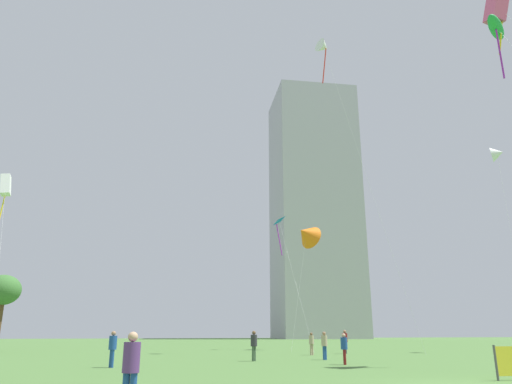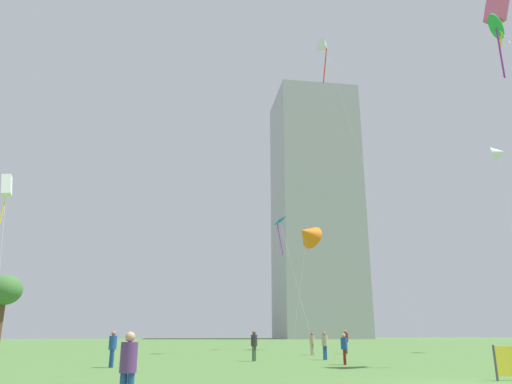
{
  "view_description": "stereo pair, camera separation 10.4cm",
  "coord_description": "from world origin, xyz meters",
  "views": [
    {
      "loc": [
        -10.61,
        -12.43,
        1.59
      ],
      "look_at": [
        -2.74,
        12.56,
        9.34
      ],
      "focal_mm": 33.49,
      "sensor_mm": 36.0,
      "label": 1
    },
    {
      "loc": [
        -10.51,
        -12.47,
        1.59
      ],
      "look_at": [
        -2.74,
        12.56,
        9.34
      ],
      "focal_mm": 33.49,
      "sensor_mm": 36.0,
      "label": 2
    }
  ],
  "objects": [
    {
      "name": "person_standing_5",
      "position": [
        2.7,
        15.75,
        0.96
      ],
      "size": [
        0.37,
        0.37,
        1.66
      ],
      "rotation": [
        0.0,
        0.0,
        3.69
      ],
      "color": "#1E478C",
      "rests_on": "ground"
    },
    {
      "name": "park_tree_0",
      "position": [
        -19.14,
        35.42,
        5.09
      ],
      "size": [
        3.07,
        3.07,
        6.58
      ],
      "color": "brown",
      "rests_on": "ground"
    },
    {
      "name": "kite_flying_3",
      "position": [
        7.59,
        23.72,
        27.87
      ],
      "size": [
        5.7,
        5.29,
        28.68
      ],
      "color": "silver",
      "rests_on": "ground"
    },
    {
      "name": "kite_flying_7",
      "position": [
        23.39,
        20.53,
        17.65
      ],
      "size": [
        5.2,
        5.39,
        18.43
      ],
      "color": "silver",
      "rests_on": "ground"
    },
    {
      "name": "kite_flying_0",
      "position": [
        8.95,
        32.35,
        11.41
      ],
      "size": [
        4.64,
        4.36,
        12.89
      ],
      "color": "silver",
      "rests_on": "ground"
    },
    {
      "name": "person_standing_3",
      "position": [
        1.66,
        11.17,
        0.9
      ],
      "size": [
        0.35,
        0.35,
        1.56
      ],
      "rotation": [
        0.0,
        0.0,
        1.17
      ],
      "color": "maroon",
      "rests_on": "ground"
    },
    {
      "name": "kite_flying_4",
      "position": [
        6.59,
        33.99,
        12.33
      ],
      "size": [
        1.33,
        8.94,
        13.44
      ],
      "color": "silver",
      "rests_on": "ground"
    },
    {
      "name": "person_standing_6",
      "position": [
        -9.96,
        12.63,
        0.97
      ],
      "size": [
        0.37,
        0.37,
        1.67
      ],
      "rotation": [
        0.0,
        0.0,
        1.93
      ],
      "color": "#1E478C",
      "rests_on": "ground"
    },
    {
      "name": "person_standing_0",
      "position": [
        8.12,
        23.38,
        1.04
      ],
      "size": [
        0.4,
        0.4,
        1.8
      ],
      "rotation": [
        0.0,
        0.0,
        4.1
      ],
      "color": "#2D2D33",
      "rests_on": "ground"
    },
    {
      "name": "kite_flying_2",
      "position": [
        -19.22,
        30.48,
        13.47
      ],
      "size": [
        3.12,
        10.21,
        14.55
      ],
      "color": "silver",
      "rests_on": "ground"
    },
    {
      "name": "person_standing_2",
      "position": [
        -1.87,
        15.72,
        0.99
      ],
      "size": [
        0.38,
        0.38,
        1.71
      ],
      "rotation": [
        0.0,
        0.0,
        3.91
      ],
      "color": "#3F593F",
      "rests_on": "ground"
    },
    {
      "name": "person_standing_1",
      "position": [
        -9.92,
        -1.45,
        0.93
      ],
      "size": [
        0.36,
        0.36,
        1.61
      ],
      "rotation": [
        0.0,
        0.0,
        2.71
      ],
      "color": "#1E478C",
      "rests_on": "ground"
    },
    {
      "name": "kite_flying_6",
      "position": [
        10.55,
        6.42,
        20.49
      ],
      "size": [
        5.43,
        9.43,
        21.79
      ],
      "color": "silver",
      "rests_on": "ground"
    },
    {
      "name": "person_standing_4",
      "position": [
        4.51,
        21.81,
        0.93
      ],
      "size": [
        0.36,
        0.36,
        1.61
      ],
      "rotation": [
        0.0,
        0.0,
        0.34
      ],
      "color": "tan",
      "rests_on": "ground"
    },
    {
      "name": "distant_highrise_0",
      "position": [
        48.48,
        116.33,
        37.34
      ],
      "size": [
        26.75,
        25.72,
        74.69
      ],
      "primitive_type": "cube",
      "rotation": [
        0.0,
        0.0,
        -0.15
      ],
      "color": "#A8A8AD",
      "rests_on": "ground"
    },
    {
      "name": "kite_flying_1",
      "position": [
        10.17,
        6.4,
        18.81
      ],
      "size": [
        2.5,
        10.45,
        19.35
      ],
      "color": "silver",
      "rests_on": "ground"
    }
  ]
}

